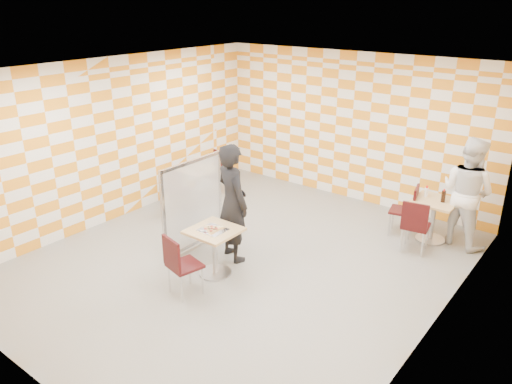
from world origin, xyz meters
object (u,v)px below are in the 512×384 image
at_px(second_table, 434,213).
at_px(man_white, 467,192).
at_px(chair_main_front, 179,262).
at_px(chair_empty_near, 176,188).
at_px(man_dark, 232,203).
at_px(chair_second_side, 408,207).
at_px(partition, 193,204).
at_px(soda_bottle, 443,196).
at_px(chair_second_front, 415,223).
at_px(main_table, 214,244).
at_px(empty_table, 197,180).
at_px(sport_bottle, 426,192).
at_px(chair_empty_far, 217,169).

relative_size(second_table, man_white, 0.40).
relative_size(chair_main_front, man_white, 0.49).
bearing_deg(chair_empty_near, man_white, 24.12).
bearing_deg(man_dark, chair_second_side, -107.09).
distance_m(second_table, man_white, 0.64).
bearing_deg(partition, soda_bottle, 40.41).
relative_size(chair_second_front, soda_bottle, 4.02).
height_order(partition, man_white, man_white).
relative_size(main_table, man_dark, 0.39).
distance_m(chair_main_front, man_white, 4.88).
bearing_deg(chair_second_front, main_table, -130.33).
xyz_separation_m(chair_second_side, man_dark, (-1.91, -2.50, 0.41)).
height_order(main_table, chair_empty_near, chair_empty_near).
distance_m(empty_table, sport_bottle, 4.40).
bearing_deg(sport_bottle, chair_empty_near, -154.32).
distance_m(chair_main_front, chair_empty_near, 2.90).
xyz_separation_m(chair_second_front, chair_empty_near, (-4.24, -1.28, 0.00)).
height_order(second_table, chair_main_front, chair_main_front).
xyz_separation_m(second_table, empty_table, (-4.36, -1.29, 0.00)).
bearing_deg(partition, chair_second_side, 45.03).
bearing_deg(empty_table, chair_second_side, 17.17).
relative_size(chair_main_front, sport_bottle, 4.62).
distance_m(chair_empty_near, man_white, 5.22).
height_order(chair_main_front, man_white, man_white).
bearing_deg(sport_bottle, chair_second_side, -150.14).
xyz_separation_m(chair_empty_near, sport_bottle, (4.13, 1.98, 0.29)).
xyz_separation_m(chair_second_front, man_white, (0.51, 0.85, 0.39)).
xyz_separation_m(chair_empty_far, partition, (1.37, -2.09, 0.25)).
height_order(empty_table, chair_empty_far, chair_empty_far).
bearing_deg(chair_second_side, chair_main_front, -114.83).
bearing_deg(soda_bottle, partition, -139.59).
bearing_deg(second_table, main_table, -124.94).
bearing_deg(second_table, chair_main_front, -119.36).
xyz_separation_m(second_table, soda_bottle, (0.12, -0.00, 0.34)).
bearing_deg(second_table, soda_bottle, -2.09).
height_order(partition, sport_bottle, partition).
height_order(chair_empty_far, partition, partition).
xyz_separation_m(empty_table, man_dark, (2.03, -1.28, 0.45)).
bearing_deg(chair_main_front, man_white, 57.36).
height_order(main_table, empty_table, same).
bearing_deg(sport_bottle, man_white, 12.85).
relative_size(man_white, sport_bottle, 9.39).
bearing_deg(chair_empty_near, main_table, -30.13).
distance_m(chair_second_front, partition, 3.63).
bearing_deg(sport_bottle, man_dark, -129.10).
bearing_deg(chair_main_front, soda_bottle, 59.27).
distance_m(chair_second_front, sport_bottle, 0.78).
distance_m(empty_table, soda_bottle, 4.67).
xyz_separation_m(chair_second_front, chair_second_side, (-0.35, 0.57, 0.00)).
xyz_separation_m(chair_empty_near, partition, (1.26, -0.79, 0.25)).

